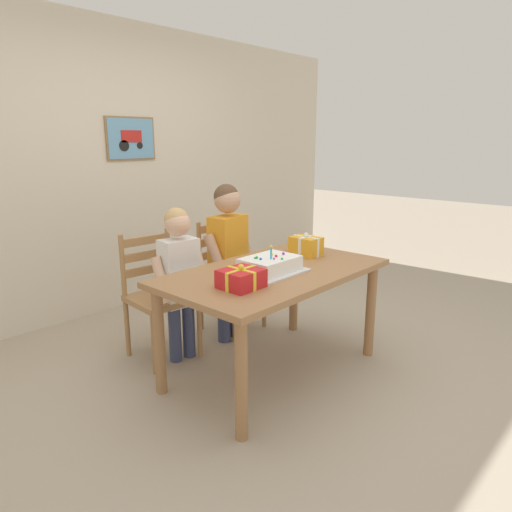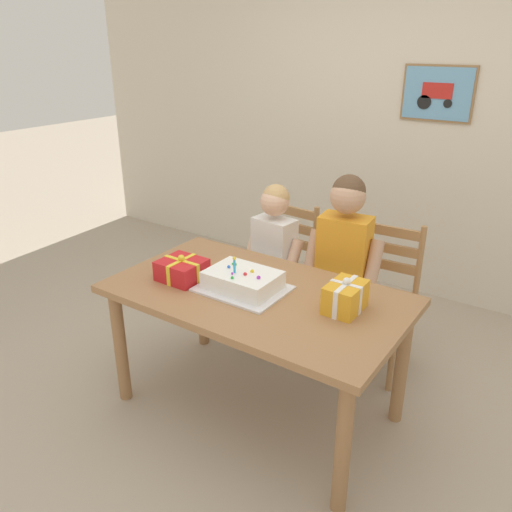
{
  "view_description": "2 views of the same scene",
  "coord_description": "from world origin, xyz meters",
  "px_view_note": "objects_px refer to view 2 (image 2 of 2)",
  "views": [
    {
      "loc": [
        -2.25,
        -1.88,
        1.58
      ],
      "look_at": [
        -0.06,
        0.1,
        0.82
      ],
      "focal_mm": 32.57,
      "sensor_mm": 36.0,
      "label": 1
    },
    {
      "loc": [
        1.32,
        -1.94,
        1.93
      ],
      "look_at": [
        -0.07,
        0.1,
        0.89
      ],
      "focal_mm": 35.88,
      "sensor_mm": 36.0,
      "label": 2
    }
  ],
  "objects_px": {
    "gift_box_beside_cake": "(345,297)",
    "chair_left": "(279,270)",
    "birthday_cake": "(243,281)",
    "dining_table": "(257,308)",
    "child_older": "(343,257)",
    "gift_box_red_large": "(182,270)",
    "child_younger": "(274,251)",
    "chair_right": "(378,297)"
  },
  "relations": [
    {
      "from": "gift_box_beside_cake",
      "to": "chair_left",
      "type": "relative_size",
      "value": 0.24
    },
    {
      "from": "birthday_cake",
      "to": "dining_table",
      "type": "bearing_deg",
      "value": 17.95
    },
    {
      "from": "dining_table",
      "to": "birthday_cake",
      "type": "bearing_deg",
      "value": -162.05
    },
    {
      "from": "dining_table",
      "to": "chair_left",
      "type": "xyz_separation_m",
      "value": [
        -0.36,
        0.8,
        -0.17
      ]
    },
    {
      "from": "gift_box_beside_cake",
      "to": "child_older",
      "type": "xyz_separation_m",
      "value": [
        -0.27,
        0.55,
        -0.05
      ]
    },
    {
      "from": "gift_box_beside_cake",
      "to": "child_older",
      "type": "bearing_deg",
      "value": 115.94
    },
    {
      "from": "gift_box_beside_cake",
      "to": "child_older",
      "type": "height_order",
      "value": "child_older"
    },
    {
      "from": "gift_box_beside_cake",
      "to": "chair_left",
      "type": "xyz_separation_m",
      "value": [
        -0.81,
        0.72,
        -0.34
      ]
    },
    {
      "from": "gift_box_red_large",
      "to": "child_younger",
      "type": "relative_size",
      "value": 0.21
    },
    {
      "from": "child_older",
      "to": "child_younger",
      "type": "height_order",
      "value": "child_older"
    },
    {
      "from": "gift_box_red_large",
      "to": "child_older",
      "type": "relative_size",
      "value": 0.19
    },
    {
      "from": "dining_table",
      "to": "birthday_cake",
      "type": "xyz_separation_m",
      "value": [
        -0.07,
        -0.02,
        0.14
      ]
    },
    {
      "from": "gift_box_red_large",
      "to": "gift_box_beside_cake",
      "type": "distance_m",
      "value": 0.89
    },
    {
      "from": "gift_box_red_large",
      "to": "chair_left",
      "type": "relative_size",
      "value": 0.25
    },
    {
      "from": "gift_box_beside_cake",
      "to": "chair_right",
      "type": "relative_size",
      "value": 0.24
    },
    {
      "from": "child_older",
      "to": "child_younger",
      "type": "relative_size",
      "value": 1.11
    },
    {
      "from": "gift_box_beside_cake",
      "to": "child_younger",
      "type": "relative_size",
      "value": 0.2
    },
    {
      "from": "child_younger",
      "to": "child_older",
      "type": "bearing_deg",
      "value": -0.03
    },
    {
      "from": "chair_right",
      "to": "child_older",
      "type": "height_order",
      "value": "child_older"
    },
    {
      "from": "gift_box_red_large",
      "to": "child_younger",
      "type": "xyz_separation_m",
      "value": [
        0.12,
        0.73,
        -0.11
      ]
    },
    {
      "from": "dining_table",
      "to": "child_older",
      "type": "relative_size",
      "value": 1.23
    },
    {
      "from": "child_older",
      "to": "birthday_cake",
      "type": "bearing_deg",
      "value": -111.95
    },
    {
      "from": "chair_left",
      "to": "child_younger",
      "type": "height_order",
      "value": "child_younger"
    },
    {
      "from": "gift_box_beside_cake",
      "to": "chair_right",
      "type": "bearing_deg",
      "value": 97.6
    },
    {
      "from": "chair_left",
      "to": "child_younger",
      "type": "bearing_deg",
      "value": -69.28
    },
    {
      "from": "dining_table",
      "to": "child_older",
      "type": "bearing_deg",
      "value": 73.08
    },
    {
      "from": "dining_table",
      "to": "gift_box_beside_cake",
      "type": "height_order",
      "value": "gift_box_beside_cake"
    },
    {
      "from": "chair_left",
      "to": "gift_box_red_large",
      "type": "bearing_deg",
      "value": -93.75
    },
    {
      "from": "dining_table",
      "to": "gift_box_red_large",
      "type": "bearing_deg",
      "value": -166.32
    },
    {
      "from": "gift_box_beside_cake",
      "to": "child_younger",
      "type": "bearing_deg",
      "value": 143.85
    },
    {
      "from": "dining_table",
      "to": "birthday_cake",
      "type": "relative_size",
      "value": 3.47
    },
    {
      "from": "chair_right",
      "to": "child_younger",
      "type": "bearing_deg",
      "value": -165.03
    },
    {
      "from": "chair_right",
      "to": "gift_box_beside_cake",
      "type": "bearing_deg",
      "value": -82.4
    },
    {
      "from": "birthday_cake",
      "to": "child_older",
      "type": "relative_size",
      "value": 0.35
    },
    {
      "from": "chair_right",
      "to": "birthday_cake",
      "type": "bearing_deg",
      "value": -117.63
    },
    {
      "from": "gift_box_red_large",
      "to": "chair_right",
      "type": "distance_m",
      "value": 1.23
    },
    {
      "from": "gift_box_red_large",
      "to": "dining_table",
      "type": "bearing_deg",
      "value": 13.68
    },
    {
      "from": "chair_right",
      "to": "child_older",
      "type": "relative_size",
      "value": 0.74
    },
    {
      "from": "gift_box_red_large",
      "to": "chair_right",
      "type": "xyz_separation_m",
      "value": [
        0.78,
        0.9,
        -0.32
      ]
    },
    {
      "from": "birthday_cake",
      "to": "chair_left",
      "type": "xyz_separation_m",
      "value": [
        -0.29,
        0.82,
        -0.32
      ]
    },
    {
      "from": "gift_box_beside_cake",
      "to": "gift_box_red_large",
      "type": "bearing_deg",
      "value": -168.33
    },
    {
      "from": "dining_table",
      "to": "child_older",
      "type": "distance_m",
      "value": 0.66
    }
  ]
}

